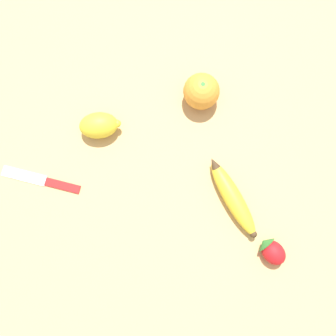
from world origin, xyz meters
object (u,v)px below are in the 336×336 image
object	(u,v)px
orange	(201,91)
lemon	(99,125)
banana	(232,197)
strawberry	(272,251)
paring_knife	(44,181)

from	to	relation	value
orange	lemon	bearing A→B (deg)	74.21
banana	strawberry	size ratio (longest dim) A/B	3.01
orange	banana	bearing A→B (deg)	161.49
orange	lemon	size ratio (longest dim) A/B	0.79
paring_knife	strawberry	bearing A→B (deg)	-92.87
orange	paring_knife	distance (m)	0.36
banana	orange	distance (m)	0.22
orange	strawberry	size ratio (longest dim) A/B	1.25
banana	orange	bearing A→B (deg)	-12.57
banana	strawberry	xyz separation A→B (m)	(-0.13, -0.00, 0.00)
lemon	orange	bearing A→B (deg)	-105.79
banana	strawberry	world-z (taller)	strawberry
orange	lemon	distance (m)	0.22
orange	paring_knife	world-z (taller)	orange
lemon	strawberry	bearing A→B (deg)	-160.36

